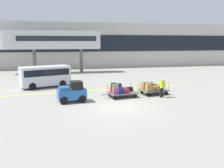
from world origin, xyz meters
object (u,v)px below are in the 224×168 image
(baggage_cart_middle, at_px, (152,88))
(baggage_handler, at_px, (162,87))
(shuttle_van, at_px, (45,75))
(baggage_cart_lead, at_px, (121,90))
(safety_cone_near, at_px, (75,89))
(baggage_tug, at_px, (72,92))

(baggage_cart_middle, distance_m, baggage_handler, 1.31)
(baggage_handler, height_order, shuttle_van, shuttle_van)
(baggage_cart_middle, xyz_separation_m, baggage_handler, (0.33, -1.23, 0.30))
(baggage_cart_lead, height_order, shuttle_van, shuttle_van)
(baggage_handler, bearing_deg, shuttle_van, 144.47)
(shuttle_van, height_order, safety_cone_near, shuttle_van)
(shuttle_van, relative_size, safety_cone_near, 9.37)
(baggage_cart_middle, bearing_deg, baggage_handler, -75.11)
(shuttle_van, distance_m, safety_cone_near, 4.22)
(baggage_cart_lead, relative_size, baggage_handler, 1.97)
(baggage_handler, height_order, safety_cone_near, baggage_handler)
(safety_cone_near, bearing_deg, baggage_tug, -97.10)
(baggage_tug, xyz_separation_m, baggage_cart_middle, (6.95, 1.07, -0.18))
(baggage_tug, bearing_deg, shuttle_van, 109.18)
(baggage_cart_lead, bearing_deg, baggage_cart_middle, 8.33)
(baggage_cart_middle, distance_m, shuttle_van, 10.88)
(baggage_tug, xyz_separation_m, baggage_cart_lead, (3.97, 0.64, -0.18))
(shuttle_van, bearing_deg, baggage_cart_lead, -43.93)
(baggage_tug, height_order, shuttle_van, shuttle_van)
(shuttle_van, xyz_separation_m, safety_cone_near, (2.79, -3.01, -0.96))
(baggage_tug, bearing_deg, baggage_cart_lead, 9.11)
(safety_cone_near, bearing_deg, baggage_handler, -29.45)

